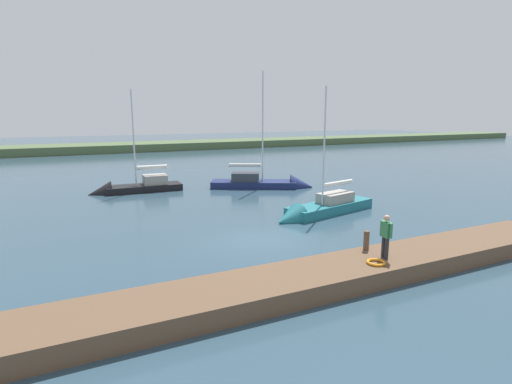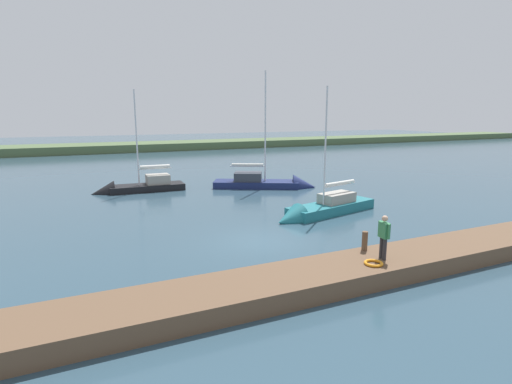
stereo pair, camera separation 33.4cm
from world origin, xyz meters
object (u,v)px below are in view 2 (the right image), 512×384
(sailboat_far_left, at_px, (270,185))
(life_ring_buoy, at_px, (374,263))
(sailboat_inner_slip, at_px, (321,212))
(person_on_dock, at_px, (384,234))
(mooring_post_near, at_px, (365,241))
(sailboat_outer_mooring, at_px, (135,190))

(sailboat_far_left, bearing_deg, life_ring_buoy, -78.03)
(sailboat_inner_slip, bearing_deg, person_on_dock, 56.77)
(mooring_post_near, distance_m, sailboat_outer_mooring, 20.21)
(mooring_post_near, height_order, sailboat_outer_mooring, sailboat_outer_mooring)
(sailboat_far_left, bearing_deg, sailboat_outer_mooring, -167.70)
(mooring_post_near, distance_m, person_on_dock, 1.16)
(sailboat_inner_slip, distance_m, person_on_dock, 9.07)
(life_ring_buoy, xyz_separation_m, person_on_dock, (-0.66, -0.30, 0.88))
(person_on_dock, bearing_deg, mooring_post_near, 96.01)
(mooring_post_near, height_order, sailboat_far_left, sailboat_far_left)
(mooring_post_near, xyz_separation_m, sailboat_far_left, (-4.28, -16.57, -0.84))
(sailboat_far_left, distance_m, sailboat_inner_slip, 9.25)
(life_ring_buoy, xyz_separation_m, sailboat_outer_mooring, (5.18, -20.64, -0.57))
(sailboat_far_left, distance_m, sailboat_outer_mooring, 10.51)
(sailboat_inner_slip, height_order, sailboat_outer_mooring, sailboat_outer_mooring)
(life_ring_buoy, relative_size, person_on_dock, 0.41)
(sailboat_far_left, distance_m, person_on_dock, 18.17)
(mooring_post_near, height_order, life_ring_buoy, mooring_post_near)
(life_ring_buoy, xyz_separation_m, sailboat_inner_slip, (-3.68, -8.73, -0.51))
(sailboat_inner_slip, distance_m, sailboat_outer_mooring, 14.84)
(sailboat_outer_mooring, bearing_deg, mooring_post_near, 108.63)
(mooring_post_near, height_order, sailboat_inner_slip, sailboat_inner_slip)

